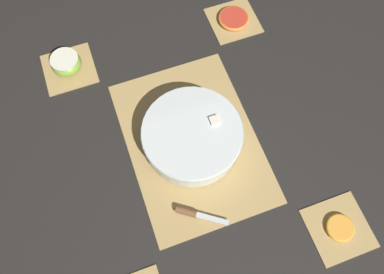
{
  "coord_description": "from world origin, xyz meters",
  "views": [
    {
      "loc": [
        0.37,
        -0.14,
        0.98
      ],
      "look_at": [
        0.0,
        0.0,
        0.03
      ],
      "focal_mm": 35.0,
      "sensor_mm": 36.0,
      "label": 1
    }
  ],
  "objects_px": {
    "apple_half": "(66,63)",
    "paring_knife": "(189,212)",
    "grapefruit_slice": "(234,18)",
    "fruit_salad_bowl": "(192,136)",
    "orange_slice_whole": "(340,228)"
  },
  "relations": [
    {
      "from": "apple_half",
      "to": "paring_knife",
      "type": "bearing_deg",
      "value": 19.83
    },
    {
      "from": "apple_half",
      "to": "grapefruit_slice",
      "type": "relative_size",
      "value": 0.89
    },
    {
      "from": "paring_knife",
      "to": "apple_half",
      "type": "distance_m",
      "value": 0.58
    },
    {
      "from": "grapefruit_slice",
      "to": "fruit_salad_bowl",
      "type": "bearing_deg",
      "value": -37.47
    },
    {
      "from": "grapefruit_slice",
      "to": "apple_half",
      "type": "bearing_deg",
      "value": -90.0
    },
    {
      "from": "paring_knife",
      "to": "orange_slice_whole",
      "type": "relative_size",
      "value": 1.7
    },
    {
      "from": "orange_slice_whole",
      "to": "grapefruit_slice",
      "type": "bearing_deg",
      "value": 180.0
    },
    {
      "from": "fruit_salad_bowl",
      "to": "orange_slice_whole",
      "type": "bearing_deg",
      "value": 37.57
    },
    {
      "from": "apple_half",
      "to": "grapefruit_slice",
      "type": "bearing_deg",
      "value": 90.0
    },
    {
      "from": "fruit_salad_bowl",
      "to": "orange_slice_whole",
      "type": "height_order",
      "value": "fruit_salad_bowl"
    },
    {
      "from": "fruit_salad_bowl",
      "to": "apple_half",
      "type": "bearing_deg",
      "value": -142.58
    },
    {
      "from": "paring_knife",
      "to": "apple_half",
      "type": "height_order",
      "value": "apple_half"
    },
    {
      "from": "fruit_salad_bowl",
      "to": "grapefruit_slice",
      "type": "relative_size",
      "value": 2.71
    },
    {
      "from": "orange_slice_whole",
      "to": "grapefruit_slice",
      "type": "relative_size",
      "value": 0.72
    },
    {
      "from": "paring_knife",
      "to": "grapefruit_slice",
      "type": "xyz_separation_m",
      "value": [
        -0.54,
        0.35,
        -0.0
      ]
    }
  ]
}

